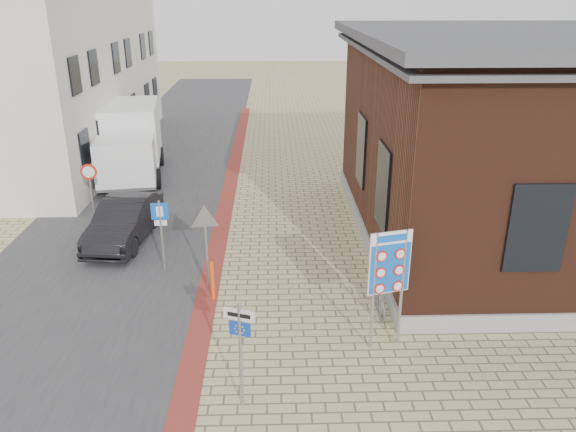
# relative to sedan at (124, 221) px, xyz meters

# --- Properties ---
(ground) EXTENTS (120.00, 120.00, 0.00)m
(ground) POSITION_rel_sedan_xyz_m (5.14, -6.84, -0.72)
(ground) COLOR tan
(ground) RESTS_ON ground
(road_strip) EXTENTS (7.00, 60.00, 0.02)m
(road_strip) POSITION_rel_sedan_xyz_m (-0.36, 8.16, -0.71)
(road_strip) COLOR #38383A
(road_strip) RESTS_ON ground
(curb_strip) EXTENTS (0.60, 40.00, 0.02)m
(curb_strip) POSITION_rel_sedan_xyz_m (3.14, 3.16, -0.70)
(curb_strip) COLOR maroon
(curb_strip) RESTS_ON ground
(brick_building) EXTENTS (13.00, 13.00, 6.80)m
(brick_building) POSITION_rel_sedan_xyz_m (14.14, 0.16, 2.77)
(brick_building) COLOR gray
(brick_building) RESTS_ON ground
(townhouse_mid) EXTENTS (7.40, 6.40, 9.10)m
(townhouse_mid) POSITION_rel_sedan_xyz_m (-5.85, 11.16, 3.85)
(townhouse_mid) COLOR silver
(townhouse_mid) RESTS_ON ground
(townhouse_far) EXTENTS (7.40, 6.40, 8.30)m
(townhouse_far) POSITION_rel_sedan_xyz_m (-5.85, 17.16, 3.45)
(townhouse_far) COLOR silver
(townhouse_far) RESTS_ON ground
(bike_rack) EXTENTS (0.08, 1.80, 0.60)m
(bike_rack) POSITION_rel_sedan_xyz_m (7.79, -4.64, -0.46)
(bike_rack) COLOR slate
(bike_rack) RESTS_ON ground
(sedan) EXTENTS (1.94, 4.49, 1.44)m
(sedan) POSITION_rel_sedan_xyz_m (0.00, 0.00, 0.00)
(sedan) COLOR black
(sedan) RESTS_ON ground
(box_truck) EXTENTS (3.28, 6.40, 3.20)m
(box_truck) POSITION_rel_sedan_xyz_m (-1.38, 7.20, 0.93)
(box_truck) COLOR slate
(box_truck) RESTS_ON ground
(border_sign) EXTENTS (1.00, 0.30, 2.98)m
(border_sign) POSITION_rel_sedan_xyz_m (7.64, -6.34, 1.43)
(border_sign) COLOR gray
(border_sign) RESTS_ON ground
(essen_sign) EXTENTS (0.62, 0.25, 2.40)m
(essen_sign) POSITION_rel_sedan_xyz_m (4.34, -8.34, 0.87)
(essen_sign) COLOR gray
(essen_sign) RESTS_ON ground
(parking_sign) EXTENTS (0.50, 0.08, 2.28)m
(parking_sign) POSITION_rel_sedan_xyz_m (1.72, -2.34, 0.82)
(parking_sign) COLOR gray
(parking_sign) RESTS_ON ground
(yield_sign) EXTENTS (0.88, 0.17, 2.49)m
(yield_sign) POSITION_rel_sedan_xyz_m (3.13, -3.32, 1.18)
(yield_sign) COLOR gray
(yield_sign) RESTS_ON ground
(speed_sign) EXTENTS (0.56, 0.10, 2.39)m
(speed_sign) POSITION_rel_sedan_xyz_m (-1.36, 1.16, 0.88)
(speed_sign) COLOR gray
(speed_sign) RESTS_ON ground
(bollard) EXTENTS (0.11, 0.11, 1.13)m
(bollard) POSITION_rel_sedan_xyz_m (3.34, -4.04, -0.15)
(bollard) COLOR #FF550D
(bollard) RESTS_ON ground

